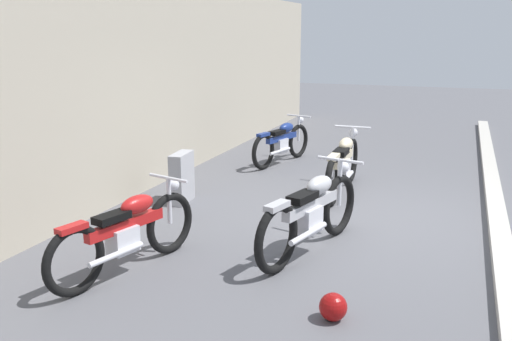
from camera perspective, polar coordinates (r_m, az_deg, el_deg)
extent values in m
plane|color=#56565B|center=(7.81, 11.11, -4.78)|extent=(40.00, 40.00, 0.00)
cube|color=#B2A893|center=(8.80, -12.94, 8.22)|extent=(18.00, 0.30, 3.30)
cube|color=#B7B2A8|center=(7.73, 23.68, -5.47)|extent=(18.00, 0.24, 0.12)
cube|color=#9E9EA3|center=(8.34, -7.63, -0.74)|extent=(0.56, 0.26, 0.75)
sphere|color=maroon|center=(5.09, 7.93, -13.72)|extent=(0.25, 0.25, 0.25)
torus|color=black|center=(7.02, 8.49, -3.53)|extent=(0.77, 0.29, 0.77)
torus|color=black|center=(5.86, 2.14, -7.00)|extent=(0.77, 0.29, 0.77)
cube|color=silver|center=(6.38, 5.38, -5.07)|extent=(0.38, 0.29, 0.29)
cube|color=#ADADB2|center=(6.37, 5.65, -3.51)|extent=(1.07, 0.38, 0.13)
ellipsoid|color=#ADADB2|center=(6.47, 6.52, -1.49)|extent=(0.50, 0.32, 0.21)
cube|color=black|center=(6.17, 4.81, -2.74)|extent=(0.45, 0.29, 0.08)
cube|color=#ADADB2|center=(5.74, 2.17, -3.67)|extent=(0.36, 0.21, 0.06)
cylinder|color=silver|center=(6.94, 8.57, -1.26)|extent=(0.06, 0.06, 0.58)
cylinder|color=silver|center=(6.87, 8.66, 1.07)|extent=(0.19, 0.60, 0.04)
sphere|color=silver|center=(6.97, 8.94, 0.35)|extent=(0.15, 0.15, 0.15)
cylinder|color=silver|center=(6.17, 5.40, -6.46)|extent=(0.73, 0.25, 0.06)
torus|color=black|center=(11.30, 4.37, 3.05)|extent=(0.68, 0.25, 0.68)
torus|color=black|center=(10.26, 0.75, 1.96)|extent=(0.68, 0.25, 0.68)
cube|color=silver|center=(10.73, 2.51, 2.59)|extent=(0.34, 0.26, 0.26)
cube|color=navy|center=(10.74, 2.65, 3.41)|extent=(0.95, 0.33, 0.11)
ellipsoid|color=navy|center=(10.85, 3.14, 4.42)|extent=(0.44, 0.28, 0.19)
cube|color=black|center=(10.58, 2.17, 3.92)|extent=(0.40, 0.26, 0.07)
cube|color=navy|center=(10.20, 0.75, 3.71)|extent=(0.32, 0.18, 0.06)
cylinder|color=silver|center=(11.26, 4.39, 4.33)|extent=(0.05, 0.05, 0.51)
cylinder|color=silver|center=(11.22, 4.42, 5.62)|extent=(0.17, 0.53, 0.03)
sphere|color=silver|center=(11.29, 4.60, 5.20)|extent=(0.13, 0.13, 0.13)
cylinder|color=silver|center=(10.53, 2.47, 2.01)|extent=(0.65, 0.22, 0.06)
torus|color=black|center=(9.51, 9.76, 1.03)|extent=(0.76, 0.09, 0.76)
torus|color=black|center=(8.17, 7.90, -1.03)|extent=(0.76, 0.09, 0.76)
cube|color=silver|center=(8.78, 8.83, 0.13)|extent=(0.33, 0.21, 0.29)
cube|color=beige|center=(8.80, 8.94, 1.26)|extent=(1.07, 0.11, 0.12)
ellipsoid|color=beige|center=(8.94, 9.23, 2.68)|extent=(0.46, 0.21, 0.21)
cube|color=black|center=(8.59, 8.72, 1.88)|extent=(0.42, 0.19, 0.08)
cube|color=beige|center=(8.09, 7.98, 1.38)|extent=(0.33, 0.13, 0.06)
cylinder|color=silver|center=(9.45, 9.83, 2.72)|extent=(0.06, 0.06, 0.57)
cylinder|color=silver|center=(9.40, 9.90, 4.43)|extent=(0.04, 0.60, 0.04)
sphere|color=silver|center=(9.50, 9.97, 3.89)|extent=(0.15, 0.15, 0.15)
cylinder|color=silver|center=(8.58, 9.35, -0.72)|extent=(0.73, 0.06, 0.06)
torus|color=black|center=(6.47, -8.83, -5.36)|extent=(0.71, 0.26, 0.71)
torus|color=black|center=(5.66, -18.15, -8.80)|extent=(0.71, 0.26, 0.71)
cube|color=silver|center=(6.00, -13.52, -6.94)|extent=(0.35, 0.27, 0.27)
cube|color=#B21919|center=(5.98, -13.26, -5.42)|extent=(0.99, 0.35, 0.12)
ellipsoid|color=#B21919|center=(6.04, -12.11, -3.41)|extent=(0.46, 0.30, 0.20)
cube|color=black|center=(5.83, -14.61, -4.69)|extent=(0.42, 0.27, 0.08)
cube|color=#B21919|center=(5.54, -18.41, -5.63)|extent=(0.33, 0.19, 0.06)
cylinder|color=silver|center=(6.38, -8.92, -3.09)|extent=(0.05, 0.05, 0.54)
cylinder|color=silver|center=(6.31, -9.01, -0.76)|extent=(0.18, 0.56, 0.04)
sphere|color=silver|center=(6.39, -8.49, -1.46)|extent=(0.14, 0.14, 0.14)
cylinder|color=silver|center=(5.83, -14.15, -8.36)|extent=(0.68, 0.23, 0.06)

